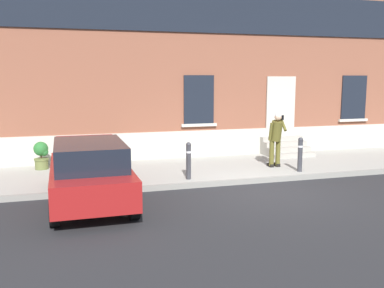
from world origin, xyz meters
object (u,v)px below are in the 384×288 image
object	(u,v)px
person_on_phone	(276,136)
planter_terracotta	(118,151)
bollard_far_left	(189,159)
bollard_near_person	(300,153)
planter_olive	(41,155)
hatchback_car_red	(90,172)

from	to	relation	value
person_on_phone	planter_terracotta	xyz separation A→B (m)	(-4.73, 1.80, -0.54)
bollard_far_left	planter_terracotta	size ratio (longest dim) A/B	1.22
bollard_near_person	planter_olive	world-z (taller)	bollard_near_person
planter_olive	hatchback_car_red	bearing A→B (deg)	-71.49
hatchback_car_red	planter_terracotta	distance (m)	3.95
hatchback_car_red	bollard_far_left	world-z (taller)	hatchback_car_red
hatchback_car_red	bollard_far_left	bearing A→B (deg)	23.59
bollard_far_left	planter_olive	distance (m)	4.76
hatchback_car_red	planter_olive	xyz separation A→B (m)	(-1.26, 3.77, -0.18)
bollard_near_person	bollard_far_left	xyz separation A→B (m)	(-3.50, 0.00, 0.00)
bollard_far_left	person_on_phone	xyz separation A→B (m)	(3.09, 0.80, 0.43)
bollard_near_person	planter_terracotta	distance (m)	5.76
bollard_near_person	planter_terracotta	world-z (taller)	bollard_near_person
bollard_far_left	planter_olive	world-z (taller)	bollard_far_left
bollard_far_left	hatchback_car_red	bearing A→B (deg)	-156.41
person_on_phone	planter_terracotta	distance (m)	5.09
planter_olive	planter_terracotta	xyz separation A→B (m)	(2.36, 0.03, 0.00)
bollard_near_person	planter_olive	size ratio (longest dim) A/B	1.22
hatchback_car_red	bollard_near_person	size ratio (longest dim) A/B	3.91
hatchback_car_red	bollard_far_left	xyz separation A→B (m)	(2.74, 1.20, -0.08)
hatchback_car_red	person_on_phone	distance (m)	6.18
bollard_near_person	bollard_far_left	world-z (taller)	same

